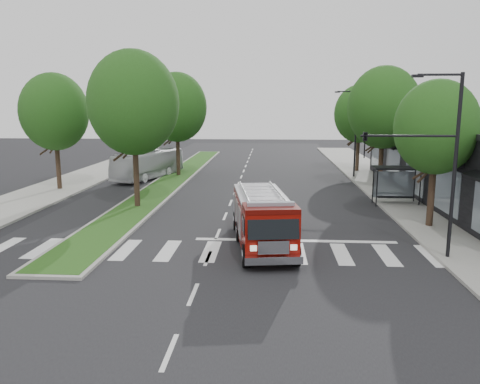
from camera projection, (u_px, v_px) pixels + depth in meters
name	position (u px, v px, depth m)	size (l,w,h in m)	color
ground	(218.00, 234.00, 24.58)	(140.00, 140.00, 0.00)	black
sidewalk_right	(406.00, 198.00, 33.59)	(5.00, 80.00, 0.15)	gray
sidewalk_left	(42.00, 194.00, 35.30)	(5.00, 80.00, 0.15)	gray
median	(174.00, 179.00, 42.61)	(3.00, 50.00, 0.15)	gray
storefront_row	(474.00, 165.00, 32.86)	(8.00, 30.00, 5.00)	black
bus_shelter	(396.00, 175.00, 31.50)	(3.20, 1.60, 2.61)	black
tree_right_near	(436.00, 127.00, 24.81)	(4.40, 4.40, 8.05)	black
tree_right_mid	(384.00, 108.00, 36.41)	(5.60, 5.60, 9.72)	black
tree_right_far	(359.00, 114.00, 46.34)	(5.00, 5.00, 8.73)	black
tree_median_near	(133.00, 103.00, 29.60)	(5.80, 5.80, 10.16)	black
tree_median_far	(177.00, 107.00, 43.40)	(5.60, 5.60, 9.72)	black
tree_left_mid	(54.00, 112.00, 36.12)	(5.20, 5.20, 9.16)	black
streetlight_right_near	(434.00, 153.00, 19.69)	(4.08, 0.22, 8.00)	black
streetlight_right_far	(354.00, 130.00, 42.73)	(2.11, 0.20, 8.00)	black
fire_engine	(262.00, 219.00, 22.35)	(3.38, 8.06, 2.71)	#4D0804
city_bus	(149.00, 164.00, 43.26)	(2.24, 9.58, 2.67)	silver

